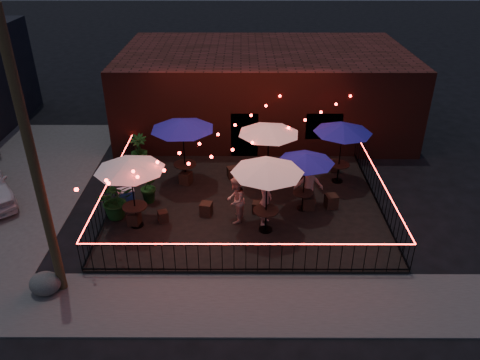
# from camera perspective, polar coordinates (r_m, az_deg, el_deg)

# --- Properties ---
(ground) EXTENTS (110.00, 110.00, 0.00)m
(ground) POSITION_cam_1_polar(r_m,az_deg,el_deg) (16.20, 0.65, -6.92)
(ground) COLOR black
(ground) RESTS_ON ground
(patio) EXTENTS (10.00, 8.00, 0.15)m
(patio) POSITION_cam_1_polar(r_m,az_deg,el_deg) (17.82, 0.61, -2.95)
(patio) COLOR black
(patio) RESTS_ON ground
(sidewalk) EXTENTS (18.00, 2.50, 0.05)m
(sidewalk) POSITION_cam_1_polar(r_m,az_deg,el_deg) (13.69, 0.75, -14.84)
(sidewalk) COLOR #474441
(sidewalk) RESTS_ON ground
(brick_building) EXTENTS (14.00, 8.00, 4.00)m
(brick_building) POSITION_cam_1_polar(r_m,az_deg,el_deg) (24.33, 2.91, 11.00)
(brick_building) COLOR #37150F
(brick_building) RESTS_ON ground
(utility_pole) EXTENTS (0.26, 0.26, 8.00)m
(utility_pole) POSITION_cam_1_polar(r_m,az_deg,el_deg) (12.99, -23.73, 1.29)
(utility_pole) COLOR #3E2F19
(utility_pole) RESTS_ON ground
(fence_front) EXTENTS (10.00, 0.04, 1.04)m
(fence_front) POSITION_cam_1_polar(r_m,az_deg,el_deg) (14.21, 0.73, -9.48)
(fence_front) COLOR black
(fence_front) RESTS_ON patio
(fence_left) EXTENTS (0.04, 8.00, 1.04)m
(fence_left) POSITION_cam_1_polar(r_m,az_deg,el_deg) (18.18, -15.35, -1.24)
(fence_left) COLOR black
(fence_left) RESTS_ON patio
(fence_right) EXTENTS (0.04, 8.00, 1.04)m
(fence_right) POSITION_cam_1_polar(r_m,az_deg,el_deg) (18.26, 16.52, -1.28)
(fence_right) COLOR black
(fence_right) RESTS_ON patio
(festoon_lights) EXTENTS (10.02, 8.72, 1.32)m
(festoon_lights) POSITION_cam_1_polar(r_m,az_deg,el_deg) (16.41, -2.87, 3.76)
(festoon_lights) COLOR red
(festoon_lights) RESTS_ON ground
(cafe_table_0) EXTENTS (2.99, 2.99, 2.58)m
(cafe_table_0) POSITION_cam_1_polar(r_m,az_deg,el_deg) (15.71, -13.31, 1.70)
(cafe_table_0) COLOR black
(cafe_table_0) RESTS_ON patio
(cafe_table_1) EXTENTS (3.32, 3.32, 2.76)m
(cafe_table_1) POSITION_cam_1_polar(r_m,az_deg,el_deg) (18.14, -7.04, 6.64)
(cafe_table_1) COLOR black
(cafe_table_1) RESTS_ON patio
(cafe_table_2) EXTENTS (2.42, 2.42, 2.64)m
(cafe_table_2) POSITION_cam_1_polar(r_m,az_deg,el_deg) (15.03, 3.36, 1.45)
(cafe_table_2) COLOR black
(cafe_table_2) RESTS_ON patio
(cafe_table_3) EXTENTS (2.93, 2.93, 2.63)m
(cafe_table_3) POSITION_cam_1_polar(r_m,az_deg,el_deg) (17.92, 3.53, 6.12)
(cafe_table_3) COLOR black
(cafe_table_3) RESTS_ON patio
(cafe_table_4) EXTENTS (2.25, 2.25, 2.26)m
(cafe_table_4) POSITION_cam_1_polar(r_m,az_deg,el_deg) (16.55, 8.03, 2.57)
(cafe_table_4) COLOR black
(cafe_table_4) RESTS_ON patio
(cafe_table_5) EXTENTS (2.58, 2.58, 2.54)m
(cafe_table_5) POSITION_cam_1_polar(r_m,az_deg,el_deg) (18.63, 12.45, 6.11)
(cafe_table_5) COLOR black
(cafe_table_5) RESTS_ON patio
(bistro_chair_0) EXTENTS (0.47, 0.47, 0.48)m
(bistro_chair_0) POSITION_cam_1_polar(r_m,az_deg,el_deg) (16.83, -12.77, -4.61)
(bistro_chair_0) COLOR black
(bistro_chair_0) RESTS_ON patio
(bistro_chair_1) EXTENTS (0.43, 0.43, 0.40)m
(bistro_chair_1) POSITION_cam_1_polar(r_m,az_deg,el_deg) (16.84, -9.37, -4.39)
(bistro_chair_1) COLOR black
(bistro_chair_1) RESTS_ON patio
(bistro_chair_2) EXTENTS (0.42, 0.42, 0.48)m
(bistro_chair_2) POSITION_cam_1_polar(r_m,az_deg,el_deg) (19.78, -12.69, 0.79)
(bistro_chair_2) COLOR black
(bistro_chair_2) RESTS_ON patio
(bistro_chair_3) EXTENTS (0.55, 0.55, 0.50)m
(bistro_chair_3) POSITION_cam_1_polar(r_m,az_deg,el_deg) (19.05, -6.62, 0.24)
(bistro_chair_3) COLOR black
(bistro_chair_3) RESTS_ON patio
(bistro_chair_4) EXTENTS (0.49, 0.49, 0.48)m
(bistro_chair_4) POSITION_cam_1_polar(r_m,az_deg,el_deg) (16.99, -4.14, -3.53)
(bistro_chair_4) COLOR black
(bistro_chair_4) RESTS_ON patio
(bistro_chair_5) EXTENTS (0.40, 0.40, 0.41)m
(bistro_chair_5) POSITION_cam_1_polar(r_m,az_deg,el_deg) (17.12, 2.11, -3.34)
(bistro_chair_5) COLOR black
(bistro_chair_5) RESTS_ON patio
(bistro_chair_6) EXTENTS (0.47, 0.47, 0.45)m
(bistro_chair_6) POSITION_cam_1_polar(r_m,az_deg,el_deg) (19.41, -0.96, 0.93)
(bistro_chair_6) COLOR black
(bistro_chair_6) RESTS_ON patio
(bistro_chair_7) EXTENTS (0.51, 0.51, 0.47)m
(bistro_chair_7) POSITION_cam_1_polar(r_m,az_deg,el_deg) (19.66, 2.75, 1.33)
(bistro_chair_7) COLOR black
(bistro_chair_7) RESTS_ON patio
(bistro_chair_8) EXTENTS (0.45, 0.45, 0.51)m
(bistro_chair_8) POSITION_cam_1_polar(r_m,az_deg,el_deg) (17.48, 8.34, -2.71)
(bistro_chair_8) COLOR black
(bistro_chair_8) RESTS_ON patio
(bistro_chair_9) EXTENTS (0.50, 0.50, 0.51)m
(bistro_chair_9) POSITION_cam_1_polar(r_m,az_deg,el_deg) (17.70, 11.05, -2.55)
(bistro_chair_9) COLOR black
(bistro_chair_9) RESTS_ON patio
(bistro_chair_10) EXTENTS (0.46, 0.46, 0.43)m
(bistro_chair_10) POSITION_cam_1_polar(r_m,az_deg,el_deg) (19.56, 7.77, 0.85)
(bistro_chair_10) COLOR black
(bistro_chair_10) RESTS_ON patio
(bistro_chair_11) EXTENTS (0.44, 0.44, 0.47)m
(bistro_chair_11) POSITION_cam_1_polar(r_m,az_deg,el_deg) (20.32, 11.42, 1.72)
(bistro_chair_11) COLOR black
(bistro_chair_11) RESTS_ON patio
(patron_a) EXTENTS (0.61, 0.76, 1.83)m
(patron_a) POSITION_cam_1_polar(r_m,az_deg,el_deg) (16.16, 3.08, -2.53)
(patron_a) COLOR tan
(patron_a) RESTS_ON patio
(patron_b) EXTENTS (0.82, 0.96, 1.72)m
(patron_b) POSITION_cam_1_polar(r_m,az_deg,el_deg) (16.27, -0.55, -2.47)
(patron_b) COLOR #E3A68F
(patron_b) RESTS_ON patio
(patron_c) EXTENTS (1.12, 0.66, 1.70)m
(patron_c) POSITION_cam_1_polar(r_m,az_deg,el_deg) (17.53, 8.40, -0.35)
(patron_c) COLOR tan
(patron_c) RESTS_ON patio
(potted_shrub_a) EXTENTS (1.56, 1.46, 1.40)m
(potted_shrub_a) POSITION_cam_1_polar(r_m,az_deg,el_deg) (17.17, -14.91, -2.37)
(potted_shrub_a) COLOR #143410
(potted_shrub_a) RESTS_ON patio
(potted_shrub_b) EXTENTS (0.88, 0.81, 1.31)m
(potted_shrub_b) POSITION_cam_1_polar(r_m,az_deg,el_deg) (17.84, -10.93, -0.77)
(potted_shrub_b) COLOR #0E3F10
(potted_shrub_b) RESTS_ON patio
(potted_shrub_c) EXTENTS (0.84, 0.84, 1.34)m
(potted_shrub_c) POSITION_cam_1_polar(r_m,az_deg,el_deg) (20.81, -12.24, 3.64)
(potted_shrub_c) COLOR #18380F
(potted_shrub_c) RESTS_ON patio
(cooler) EXTENTS (0.69, 0.59, 0.76)m
(cooler) POSITION_cam_1_polar(r_m,az_deg,el_deg) (17.80, -13.64, -2.17)
(cooler) COLOR #1B44A0
(cooler) RESTS_ON patio
(boulder) EXTENTS (1.13, 1.05, 0.70)m
(boulder) POSITION_cam_1_polar(r_m,az_deg,el_deg) (14.92, -22.67, -11.57)
(boulder) COLOR #43433F
(boulder) RESTS_ON ground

